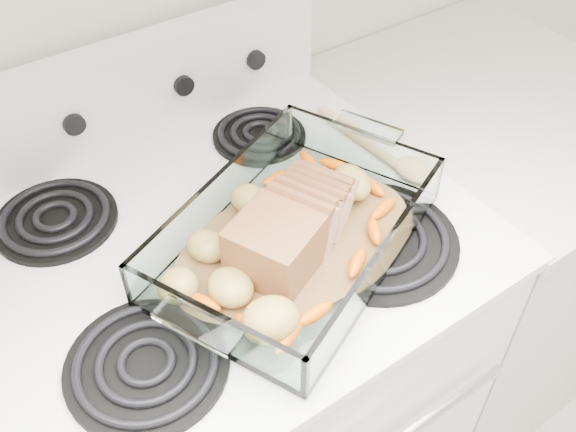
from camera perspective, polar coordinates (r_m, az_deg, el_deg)
electric_range at (r=1.35m, az=-5.06°, el=-14.97°), size 0.78×0.70×1.12m
counter_right at (r=1.65m, az=15.17°, el=-3.33°), size 0.58×0.68×0.93m
baking_dish at (r=0.94m, az=0.70°, el=-1.88°), size 0.42×0.28×0.08m
pork_roast at (r=0.91m, az=-0.40°, el=-1.18°), size 0.22×0.11×0.09m
roast_vegetables at (r=0.95m, az=-0.80°, el=-0.34°), size 0.37×0.20×0.05m
wooden_spoon at (r=1.13m, az=9.11°, el=5.46°), size 0.06×0.27×0.02m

